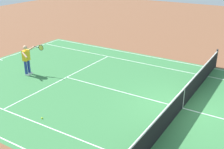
% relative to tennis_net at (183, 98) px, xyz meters
% --- Properties ---
extents(ground_plane, '(60.00, 60.00, 0.00)m').
position_rel_tennis_net_xyz_m(ground_plane, '(0.00, 0.00, -0.49)').
color(ground_plane, brown).
extents(court_slab, '(24.20, 11.40, 0.00)m').
position_rel_tennis_net_xyz_m(court_slab, '(0.00, 0.00, -0.49)').
color(court_slab, '#387A42').
rests_on(court_slab, ground_plane).
extents(court_line_markings, '(23.85, 11.05, 0.01)m').
position_rel_tennis_net_xyz_m(court_line_markings, '(0.00, 0.00, -0.49)').
color(court_line_markings, white).
rests_on(court_line_markings, ground_plane).
extents(tennis_net, '(0.10, 11.70, 1.08)m').
position_rel_tennis_net_xyz_m(tennis_net, '(0.00, 0.00, 0.00)').
color(tennis_net, '#2D2D33').
rests_on(tennis_net, ground_plane).
extents(tennis_player_near, '(1.03, 0.81, 1.70)m').
position_rel_tennis_net_xyz_m(tennis_player_near, '(8.42, 0.79, 0.44)').
color(tennis_player_near, navy).
rests_on(tennis_player_near, ground_plane).
extents(tennis_ball, '(0.07, 0.07, 0.07)m').
position_rel_tennis_net_xyz_m(tennis_ball, '(4.46, 3.79, -0.46)').
color(tennis_ball, '#CCE01E').
rests_on(tennis_ball, ground_plane).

